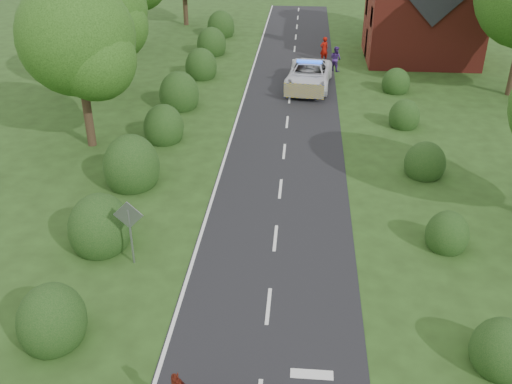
# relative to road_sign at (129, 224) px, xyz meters

# --- Properties ---
(ground) EXTENTS (120.00, 120.00, 0.00)m
(ground) POSITION_rel_road_sign_xyz_m (5.00, -2.00, -1.65)
(ground) COLOR #253D16
(road) EXTENTS (6.00, 70.00, 0.02)m
(road) POSITION_rel_road_sign_xyz_m (5.00, 13.00, -1.64)
(road) COLOR black
(road) RESTS_ON ground
(road_markings) EXTENTS (4.96, 70.00, 0.01)m
(road_markings) POSITION_rel_road_sign_xyz_m (3.40, 10.93, -1.63)
(road_markings) COLOR white
(road_markings) RESTS_ON road
(hedgerow_left) EXTENTS (2.75, 50.41, 3.00)m
(hedgerow_left) POSITION_rel_road_sign_xyz_m (-1.51, 9.69, -0.91)
(hedgerow_left) COLOR #11340F
(hedgerow_left) RESTS_ON ground
(hedgerow_right) EXTENTS (2.10, 45.78, 2.10)m
(hedgerow_right) POSITION_rel_road_sign_xyz_m (11.60, 9.21, -1.10)
(hedgerow_right) COLOR #11340F
(hedgerow_right) RESTS_ON ground
(tree_left_a) EXTENTS (5.74, 5.60, 8.38)m
(tree_left_a) POSITION_rel_road_sign_xyz_m (-4.75, 9.86, 3.69)
(tree_left_a) COLOR #332316
(tree_left_a) RESTS_ON ground
(tree_left_b) EXTENTS (5.74, 5.60, 8.07)m
(tree_left_b) POSITION_rel_road_sign_xyz_m (-6.25, 17.86, 3.39)
(tree_left_b) COLOR #332316
(tree_left_b) RESTS_ON ground
(road_sign) EXTENTS (1.06, 0.08, 2.53)m
(road_sign) POSITION_rel_road_sign_xyz_m (0.00, 0.00, 0.00)
(road_sign) COLOR gray
(road_sign) RESTS_ON ground
(house) EXTENTS (8.00, 7.40, 9.17)m
(house) POSITION_rel_road_sign_xyz_m (14.49, 28.00, 2.13)
(house) COLOR maroon
(house) RESTS_ON ground
(police_van) EXTENTS (3.32, 6.26, 1.81)m
(police_van) POSITION_rel_road_sign_xyz_m (6.17, 20.35, -0.82)
(police_van) COLOR silver
(police_van) RESTS_ON ground
(pedestrian_red) EXTENTS (0.81, 0.73, 1.86)m
(pedestrian_red) POSITION_rel_road_sign_xyz_m (7.28, 26.60, -0.72)
(pedestrian_red) COLOR #991007
(pedestrian_red) RESTS_ON ground
(pedestrian_purple) EXTENTS (1.08, 1.07, 1.76)m
(pedestrian_purple) POSITION_rel_road_sign_xyz_m (8.06, 24.28, -0.77)
(pedestrian_purple) COLOR #482775
(pedestrian_purple) RESTS_ON ground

